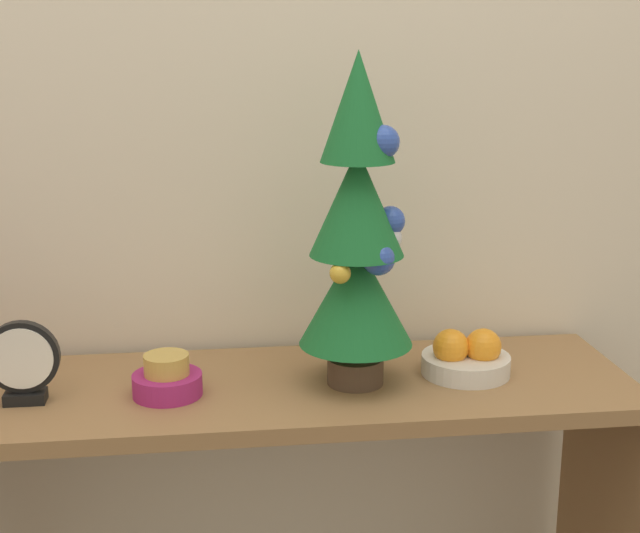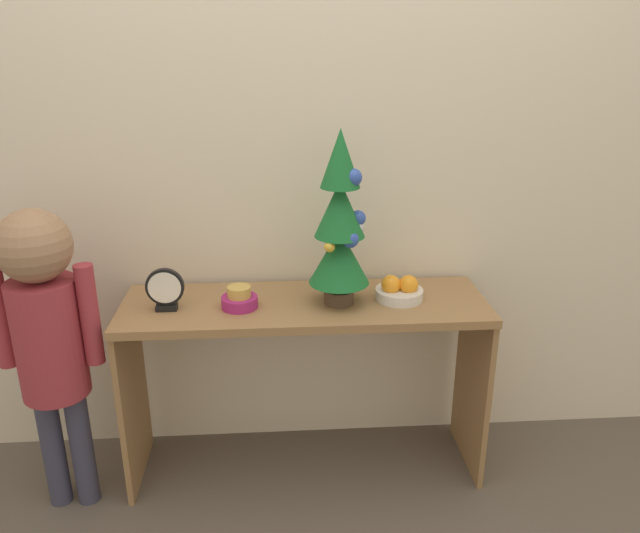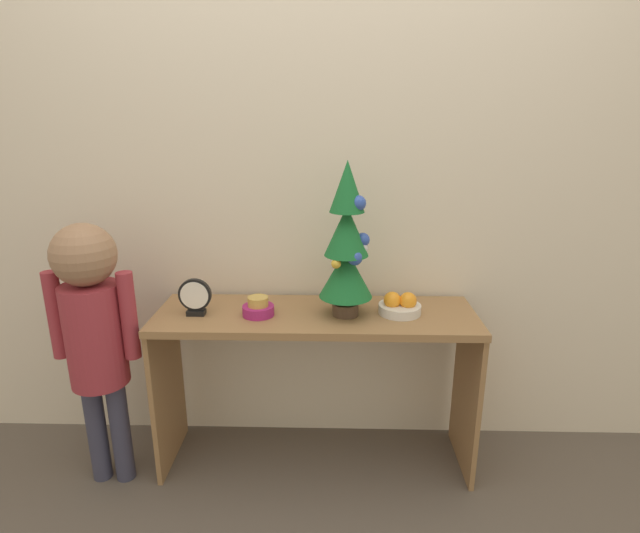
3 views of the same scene
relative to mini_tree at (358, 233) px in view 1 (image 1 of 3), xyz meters
The scene contains 6 objects.
back_wall 0.40m from the mini_tree, 114.26° to the left, with size 7.00×0.05×2.50m, color beige.
console_table 0.45m from the mini_tree, behind, with size 1.28×0.40×0.69m.
mini_tree is the anchor object (origin of this frame).
fruit_bowl 0.33m from the mini_tree, ahead, with size 0.17×0.17×0.09m.
singing_bowl 0.43m from the mini_tree, behind, with size 0.12×0.12×0.08m.
desk_clock 0.63m from the mini_tree, behind, with size 0.13×0.04×0.15m.
Camera 1 is at (-0.14, -1.34, 1.31)m, focal length 50.00 mm.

